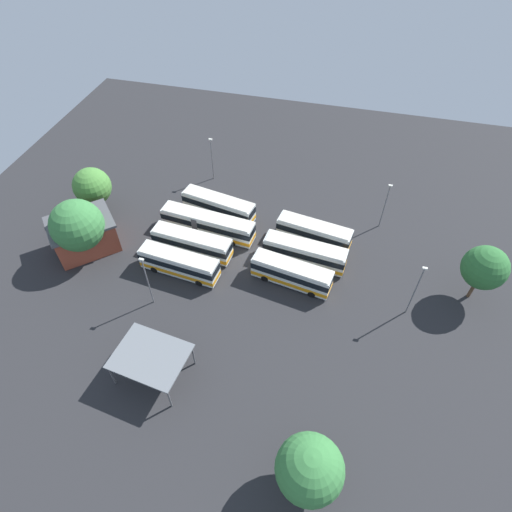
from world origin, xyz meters
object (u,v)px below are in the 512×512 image
at_px(lamp_post_mid_lot, 416,289).
at_px(bus_row0_slot1, 192,243).
at_px(lamp_post_far_corner, 385,204).
at_px(lamp_post_near_entrance, 212,157).
at_px(tree_west_edge, 310,469).
at_px(tree_east_edge, 485,268).
at_px(bus_row1_slot1, 292,273).
at_px(depot_building, 84,234).
at_px(tree_north_edge, 77,225).
at_px(bus_row1_slot2, 305,253).
at_px(bus_row1_slot3, 314,233).
at_px(bus_row0_slot3, 219,206).
at_px(tree_south_edge, 92,186).
at_px(lamp_post_by_building, 147,279).
at_px(maintenance_shelter, 150,357).
at_px(bus_row0_slot0, 179,263).
at_px(bus_row0_slot2, 208,224).

bearing_deg(lamp_post_mid_lot, bus_row0_slot1, 173.83).
relative_size(bus_row0_slot1, lamp_post_far_corner, 1.49).
relative_size(lamp_post_near_entrance, tree_west_edge, 0.96).
bearing_deg(tree_east_edge, bus_row1_slot1, -171.57).
bearing_deg(lamp_post_mid_lot, tree_east_edge, 30.19).
bearing_deg(depot_building, tree_north_edge, -59.79).
distance_m(bus_row1_slot2, bus_row1_slot3, 4.23).
relative_size(bus_row0_slot3, tree_south_edge, 1.55).
bearing_deg(lamp_post_far_corner, bus_row1_slot3, -147.54).
relative_size(bus_row0_slot3, bus_row1_slot3, 1.07).
bearing_deg(bus_row1_slot2, tree_north_edge, -168.37).
distance_m(bus_row1_slot3, depot_building, 32.42).
relative_size(lamp_post_far_corner, tree_east_edge, 0.93).
bearing_deg(lamp_post_near_entrance, bus_row1_slot2, -39.84).
distance_m(bus_row1_slot1, bus_row1_slot3, 8.41).
height_order(lamp_post_by_building, tree_south_edge, lamp_post_by_building).
bearing_deg(maintenance_shelter, bus_row1_slot3, 61.07).
bearing_deg(bus_row0_slot0, lamp_post_by_building, -105.64).
bearing_deg(bus_row0_slot1, bus_row1_slot1, -7.91).
bearing_deg(bus_row0_slot3, bus_row0_slot2, -94.80).
xyz_separation_m(bus_row0_slot0, bus_row0_slot1, (0.36, 4.01, 0.00)).
xyz_separation_m(bus_row1_slot3, lamp_post_mid_lot, (13.32, -9.42, 2.80)).
xyz_separation_m(bus_row0_slot0, lamp_post_by_building, (-1.56, -5.59, 2.70)).
distance_m(bus_row1_slot1, lamp_post_near_entrance, 25.88).
xyz_separation_m(depot_building, lamp_post_mid_lot, (44.47, -0.46, 2.12)).
bearing_deg(bus_row1_slot1, depot_building, -178.61).
bearing_deg(lamp_post_by_building, tree_west_edge, -36.04).
bearing_deg(bus_row1_slot1, lamp_post_by_building, -155.28).
height_order(bus_row1_slot3, tree_north_edge, tree_north_edge).
distance_m(bus_row1_slot3, tree_east_edge, 22.01).
bearing_deg(tree_south_edge, bus_row0_slot0, -27.78).
height_order(bus_row1_slot2, bus_row1_slot3, same).
bearing_deg(depot_building, bus_row1_slot2, 8.90).
bearing_deg(bus_row0_slot2, lamp_post_mid_lot, -14.60).
relative_size(bus_row1_slot1, tree_west_edge, 1.38).
relative_size(bus_row0_slot0, lamp_post_far_corner, 1.44).
bearing_deg(bus_row1_slot1, lamp_post_near_entrance, 131.71).
bearing_deg(bus_row0_slot0, bus_row0_slot3, 83.04).
distance_m(bus_row0_slot3, tree_south_edge, 19.01).
distance_m(bus_row1_slot2, tree_west_edge, 28.59).
relative_size(bus_row0_slot3, tree_east_edge, 1.40).
distance_m(bus_row0_slot1, tree_south_edge, 18.20).
relative_size(bus_row0_slot1, depot_building, 1.08).
bearing_deg(bus_row1_slot3, bus_row0_slot1, -158.91).
height_order(bus_row1_slot1, lamp_post_mid_lot, lamp_post_mid_lot).
bearing_deg(bus_row1_slot1, bus_row0_slot1, 172.09).
xyz_separation_m(bus_row1_slot1, tree_west_edge, (6.01, -23.92, 3.05)).
relative_size(bus_row0_slot3, maintenance_shelter, 1.39).
bearing_deg(tree_north_edge, lamp_post_near_entrance, 61.44).
relative_size(maintenance_shelter, tree_north_edge, 0.92).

